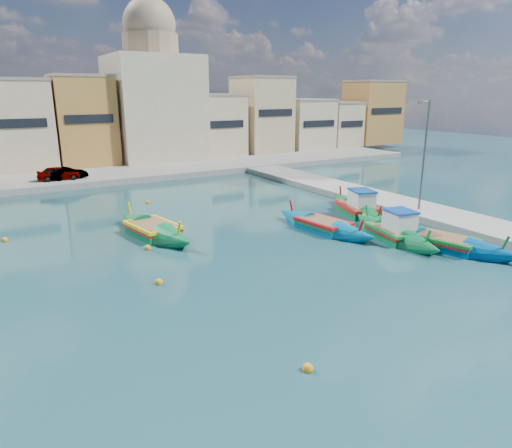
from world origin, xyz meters
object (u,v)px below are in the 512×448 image
object	(u,v)px
luzzu_blue_cabin	(394,233)
luzzu_green	(153,231)
quay_street_lamp	(424,155)
luzzu_turquoise_cabin	(358,209)
luzzu_blue_south	(443,244)
luzzu_cyan_mid	(323,227)
church_block	(153,93)

from	to	relation	value
luzzu_blue_cabin	luzzu_green	world-z (taller)	luzzu_blue_cabin
quay_street_lamp	luzzu_turquoise_cabin	distance (m)	5.78
luzzu_blue_cabin	luzzu_blue_south	world-z (taller)	luzzu_blue_cabin
luzzu_green	quay_street_lamp	bearing A→B (deg)	-16.44
quay_street_lamp	luzzu_cyan_mid	bearing A→B (deg)	175.25
quay_street_lamp	luzzu_cyan_mid	distance (m)	9.06
luzzu_blue_cabin	luzzu_blue_south	size ratio (longest dim) A/B	0.93
luzzu_blue_south	luzzu_green	bearing A→B (deg)	141.19
quay_street_lamp	church_block	bearing A→B (deg)	102.35
quay_street_lamp	luzzu_blue_cabin	world-z (taller)	quay_street_lamp
luzzu_turquoise_cabin	luzzu_cyan_mid	bearing A→B (deg)	-158.30
quay_street_lamp	luzzu_blue_cabin	size ratio (longest dim) A/B	0.96
quay_street_lamp	luzzu_blue_south	xyz separation A→B (m)	(-4.37, -5.50, -4.07)
luzzu_turquoise_cabin	quay_street_lamp	bearing A→B (deg)	-37.55
luzzu_green	luzzu_blue_south	bearing A→B (deg)	-38.81
luzzu_blue_cabin	luzzu_blue_south	xyz separation A→B (m)	(1.13, -2.62, -0.09)
church_block	luzzu_turquoise_cabin	bearing A→B (deg)	-82.53
luzzu_green	luzzu_blue_south	xyz separation A→B (m)	(13.34, -10.73, -0.03)
quay_street_lamp	luzzu_green	distance (m)	18.90
luzzu_turquoise_cabin	luzzu_cyan_mid	xyz separation A→B (m)	(-4.74, -1.89, -0.09)
church_block	quay_street_lamp	xyz separation A→B (m)	(7.44, -34.00, -4.07)
church_block	luzzu_turquoise_cabin	xyz separation A→B (m)	(4.12, -31.45, -8.06)
luzzu_cyan_mid	luzzu_blue_south	world-z (taller)	luzzu_blue_south
luzzu_turquoise_cabin	luzzu_blue_south	world-z (taller)	luzzu_turquoise_cabin
luzzu_turquoise_cabin	luzzu_blue_south	bearing A→B (deg)	-97.41
church_block	luzzu_green	bearing A→B (deg)	-109.64
luzzu_turquoise_cabin	luzzu_blue_cabin	world-z (taller)	luzzu_turquoise_cabin
luzzu_turquoise_cabin	luzzu_green	world-z (taller)	luzzu_turquoise_cabin
luzzu_turquoise_cabin	luzzu_blue_cabin	xyz separation A→B (m)	(-2.18, -5.44, -0.00)
luzzu_cyan_mid	luzzu_blue_south	distance (m)	7.19
luzzu_blue_cabin	luzzu_blue_south	bearing A→B (deg)	-66.59
luzzu_blue_south	luzzu_turquoise_cabin	bearing A→B (deg)	82.59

